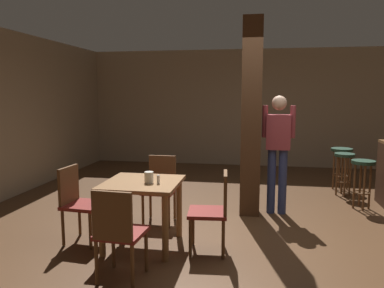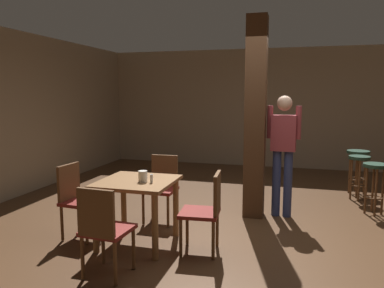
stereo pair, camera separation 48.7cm
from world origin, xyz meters
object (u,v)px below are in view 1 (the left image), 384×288
at_px(chair_east, 215,208).
at_px(bar_stool_far, 341,158).
at_px(salt_shaker, 158,179).
at_px(standing_person, 278,146).
at_px(chair_west, 78,200).
at_px(dining_table, 143,194).
at_px(chair_north, 160,185).
at_px(napkin_cup, 149,177).
at_px(bar_stool_mid, 344,164).
at_px(chair_south, 118,230).
at_px(bar_stool_near, 363,173).

relative_size(chair_east, bar_stool_far, 1.17).
relative_size(salt_shaker, standing_person, 0.06).
bearing_deg(salt_shaker, chair_west, 176.32).
bearing_deg(dining_table, chair_north, 90.89).
bearing_deg(chair_north, salt_shaker, -76.57).
height_order(chair_west, bar_stool_far, chair_west).
xyz_separation_m(chair_west, napkin_cup, (0.88, -0.05, 0.32)).
relative_size(dining_table, chair_north, 0.94).
xyz_separation_m(dining_table, salt_shaker, (0.21, -0.07, 0.19)).
relative_size(salt_shaker, bar_stool_mid, 0.13).
bearing_deg(dining_table, bar_stool_far, 48.07).
bearing_deg(chair_west, bar_stool_mid, 37.15).
bearing_deg(standing_person, chair_south, -123.32).
xyz_separation_m(bar_stool_mid, bar_stool_far, (0.04, 0.44, 0.03)).
relative_size(salt_shaker, bar_stool_near, 0.13).
height_order(dining_table, standing_person, standing_person).
distance_m(chair_west, chair_east, 1.62).
bearing_deg(chair_south, standing_person, 56.68).
xyz_separation_m(chair_south, bar_stool_near, (2.83, 2.78, 0.05)).
height_order(salt_shaker, standing_person, standing_person).
xyz_separation_m(napkin_cup, bar_stool_mid, (2.66, 2.73, -0.28)).
bearing_deg(bar_stool_far, chair_south, -124.88).
height_order(chair_south, salt_shaker, chair_south).
xyz_separation_m(salt_shaker, bar_stool_near, (2.66, 2.00, -0.25)).
bearing_deg(chair_north, chair_south, -88.50).
height_order(dining_table, chair_east, chair_east).
distance_m(dining_table, bar_stool_near, 3.45).
xyz_separation_m(dining_table, chair_west, (-0.79, -0.01, -0.11)).
xyz_separation_m(chair_north, bar_stool_near, (2.88, 1.08, 0.05)).
bearing_deg(chair_north, bar_stool_mid, 33.45).
bearing_deg(chair_east, salt_shaker, -175.95).
xyz_separation_m(napkin_cup, salt_shaker, (0.11, -0.02, -0.01)).
distance_m(chair_west, bar_stool_far, 4.76).
distance_m(chair_east, bar_stool_mid, 3.32).
bearing_deg(chair_west, chair_east, -0.71).
bearing_deg(napkin_cup, salt_shaker, -9.24).
relative_size(chair_north, bar_stool_near, 1.19).
xyz_separation_m(napkin_cup, bar_stool_near, (2.77, 1.98, -0.26)).
bearing_deg(chair_east, standing_person, 63.89).
bearing_deg(napkin_cup, standing_person, 46.28).
height_order(chair_north, bar_stool_far, chair_north).
relative_size(dining_table, chair_west, 0.94).
height_order(chair_east, standing_person, standing_person).
relative_size(chair_south, bar_stool_mid, 1.21).
distance_m(napkin_cup, salt_shaker, 0.11).
relative_size(dining_table, bar_stool_near, 1.12).
xyz_separation_m(chair_south, chair_east, (0.80, 0.82, 0.00)).
bearing_deg(chair_north, chair_west, -132.15).
bearing_deg(chair_south, dining_table, 92.10).
xyz_separation_m(standing_person, bar_stool_mid, (1.18, 1.19, -0.46)).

